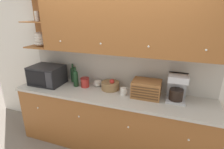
{
  "coord_description": "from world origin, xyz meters",
  "views": [
    {
      "loc": [
        0.82,
        -2.53,
        2.1
      ],
      "look_at": [
        0.0,
        -0.21,
        1.22
      ],
      "focal_mm": 28.0,
      "sensor_mm": 36.0,
      "label": 1
    }
  ],
  "objects_px": {
    "mug": "(124,91)",
    "bread_box": "(146,89)",
    "fruit_basket": "(110,85)",
    "second_wine_bottle": "(76,78)",
    "microwave": "(47,75)",
    "bowl_stack_on_counter": "(98,83)",
    "wine_bottle": "(73,74)",
    "coffee_maker": "(177,88)",
    "storage_canister": "(85,82)"
  },
  "relations": [
    {
      "from": "storage_canister",
      "to": "coffee_maker",
      "type": "distance_m",
      "value": 1.39
    },
    {
      "from": "bowl_stack_on_counter",
      "to": "bread_box",
      "type": "distance_m",
      "value": 0.83
    },
    {
      "from": "microwave",
      "to": "bowl_stack_on_counter",
      "type": "relative_size",
      "value": 3.49
    },
    {
      "from": "storage_canister",
      "to": "bread_box",
      "type": "distance_m",
      "value": 0.99
    },
    {
      "from": "second_wine_bottle",
      "to": "mug",
      "type": "relative_size",
      "value": 3.01
    },
    {
      "from": "mug",
      "to": "coffee_maker",
      "type": "xyz_separation_m",
      "value": [
        0.72,
        0.07,
        0.14
      ]
    },
    {
      "from": "bread_box",
      "to": "coffee_maker",
      "type": "xyz_separation_m",
      "value": [
        0.4,
        0.02,
        0.07
      ]
    },
    {
      "from": "fruit_basket",
      "to": "bread_box",
      "type": "distance_m",
      "value": 0.58
    },
    {
      "from": "wine_bottle",
      "to": "storage_canister",
      "type": "distance_m",
      "value": 0.35
    },
    {
      "from": "second_wine_bottle",
      "to": "bread_box",
      "type": "bearing_deg",
      "value": 0.25
    },
    {
      "from": "mug",
      "to": "bread_box",
      "type": "xyz_separation_m",
      "value": [
        0.32,
        0.05,
        0.07
      ]
    },
    {
      "from": "wine_bottle",
      "to": "coffee_maker",
      "type": "relative_size",
      "value": 0.84
    },
    {
      "from": "microwave",
      "to": "wine_bottle",
      "type": "xyz_separation_m",
      "value": [
        0.35,
        0.24,
        -0.01
      ]
    },
    {
      "from": "storage_canister",
      "to": "bowl_stack_on_counter",
      "type": "xyz_separation_m",
      "value": [
        0.17,
        0.11,
        -0.03
      ]
    },
    {
      "from": "microwave",
      "to": "bowl_stack_on_counter",
      "type": "xyz_separation_m",
      "value": [
        0.83,
        0.2,
        -0.11
      ]
    },
    {
      "from": "bowl_stack_on_counter",
      "to": "fruit_basket",
      "type": "xyz_separation_m",
      "value": [
        0.24,
        -0.06,
        0.02
      ]
    },
    {
      "from": "storage_canister",
      "to": "bread_box",
      "type": "bearing_deg",
      "value": -1.04
    },
    {
      "from": "storage_canister",
      "to": "microwave",
      "type": "bearing_deg",
      "value": -172.06
    },
    {
      "from": "bread_box",
      "to": "second_wine_bottle",
      "type": "bearing_deg",
      "value": -179.75
    },
    {
      "from": "microwave",
      "to": "mug",
      "type": "relative_size",
      "value": 4.87
    },
    {
      "from": "second_wine_bottle",
      "to": "coffee_maker",
      "type": "distance_m",
      "value": 1.54
    },
    {
      "from": "microwave",
      "to": "bread_box",
      "type": "height_order",
      "value": "microwave"
    },
    {
      "from": "bowl_stack_on_counter",
      "to": "mug",
      "type": "bearing_deg",
      "value": -20.18
    },
    {
      "from": "microwave",
      "to": "storage_canister",
      "type": "distance_m",
      "value": 0.67
    },
    {
      "from": "microwave",
      "to": "wine_bottle",
      "type": "relative_size",
      "value": 1.66
    },
    {
      "from": "second_wine_bottle",
      "to": "bread_box",
      "type": "distance_m",
      "value": 1.14
    },
    {
      "from": "microwave",
      "to": "mug",
      "type": "xyz_separation_m",
      "value": [
        1.32,
        0.02,
        -0.1
      ]
    },
    {
      "from": "bowl_stack_on_counter",
      "to": "mug",
      "type": "distance_m",
      "value": 0.53
    },
    {
      "from": "wine_bottle",
      "to": "second_wine_bottle",
      "type": "distance_m",
      "value": 0.23
    },
    {
      "from": "bowl_stack_on_counter",
      "to": "microwave",
      "type": "bearing_deg",
      "value": -166.2
    },
    {
      "from": "microwave",
      "to": "fruit_basket",
      "type": "xyz_separation_m",
      "value": [
        1.07,
        0.14,
        -0.09
      ]
    },
    {
      "from": "storage_canister",
      "to": "mug",
      "type": "relative_size",
      "value": 1.42
    },
    {
      "from": "fruit_basket",
      "to": "second_wine_bottle",
      "type": "bearing_deg",
      "value": -172.77
    },
    {
      "from": "second_wine_bottle",
      "to": "bowl_stack_on_counter",
      "type": "distance_m",
      "value": 0.37
    },
    {
      "from": "mug",
      "to": "bread_box",
      "type": "relative_size",
      "value": 0.27
    },
    {
      "from": "bread_box",
      "to": "fruit_basket",
      "type": "bearing_deg",
      "value": 173.25
    },
    {
      "from": "second_wine_bottle",
      "to": "coffee_maker",
      "type": "bearing_deg",
      "value": 0.86
    },
    {
      "from": "wine_bottle",
      "to": "bread_box",
      "type": "relative_size",
      "value": 0.8
    },
    {
      "from": "bowl_stack_on_counter",
      "to": "coffee_maker",
      "type": "height_order",
      "value": "coffee_maker"
    },
    {
      "from": "fruit_basket",
      "to": "mug",
      "type": "distance_m",
      "value": 0.28
    },
    {
      "from": "mug",
      "to": "bread_box",
      "type": "height_order",
      "value": "bread_box"
    },
    {
      "from": "second_wine_bottle",
      "to": "fruit_basket",
      "type": "bearing_deg",
      "value": 7.23
    },
    {
      "from": "wine_bottle",
      "to": "mug",
      "type": "xyz_separation_m",
      "value": [
        0.97,
        -0.22,
        -0.09
      ]
    },
    {
      "from": "wine_bottle",
      "to": "bowl_stack_on_counter",
      "type": "height_order",
      "value": "wine_bottle"
    },
    {
      "from": "storage_canister",
      "to": "bread_box",
      "type": "height_order",
      "value": "bread_box"
    },
    {
      "from": "second_wine_bottle",
      "to": "bread_box",
      "type": "xyz_separation_m",
      "value": [
        1.14,
        0.0,
        -0.03
      ]
    },
    {
      "from": "storage_canister",
      "to": "wine_bottle",
      "type": "bearing_deg",
      "value": 154.47
    },
    {
      "from": "bread_box",
      "to": "microwave",
      "type": "bearing_deg",
      "value": -177.44
    },
    {
      "from": "microwave",
      "to": "bowl_stack_on_counter",
      "type": "bearing_deg",
      "value": 13.8
    },
    {
      "from": "wine_bottle",
      "to": "mug",
      "type": "height_order",
      "value": "wine_bottle"
    }
  ]
}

